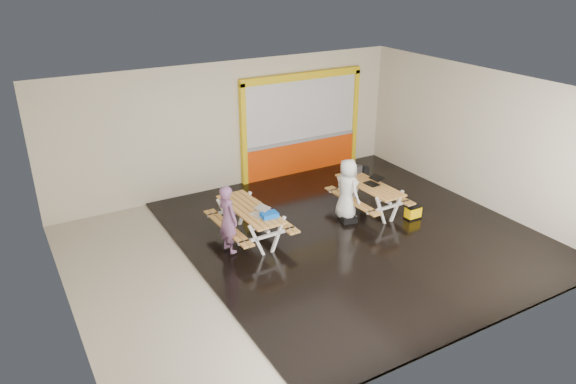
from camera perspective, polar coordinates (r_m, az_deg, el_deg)
room at (r=11.29m, az=2.28°, el=1.90°), size 10.02×8.02×3.52m
deck at (r=12.67m, az=6.97°, el=-4.33°), size 7.50×7.98×0.05m
kiosk at (r=15.65m, az=1.45°, el=6.98°), size 3.88×0.16×3.00m
picnic_table_left at (r=12.05m, az=-4.05°, el=-2.56°), size 1.45×2.08×0.82m
picnic_table_right at (r=13.50m, az=8.61°, el=0.11°), size 1.39×2.00×0.78m
person_left at (r=11.45m, az=-6.39°, el=-2.86°), size 0.45×0.60×1.51m
person_right at (r=12.97m, az=6.32°, el=0.28°), size 0.53×0.77×1.52m
laptop_left at (r=11.65m, az=-3.06°, el=-2.17°), size 0.45×0.42×0.16m
laptop_right at (r=13.45m, az=9.05°, el=1.09°), size 0.43×0.39×0.17m
blue_pouch at (r=11.53m, az=-2.00°, el=-2.44°), size 0.37×0.27×0.10m
toolbox at (r=14.02m, az=6.98°, el=2.35°), size 0.46×0.28×0.25m
backpack at (r=14.26m, az=8.09°, el=1.97°), size 0.28×0.22×0.41m
dark_case at (r=13.08m, az=6.50°, el=-2.90°), size 0.41×0.34×0.13m
fluke_bag at (r=13.49m, az=13.12°, el=-2.11°), size 0.39×0.25×0.33m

